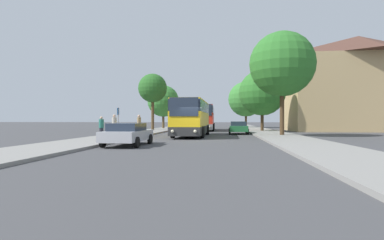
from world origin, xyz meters
The scene contains 17 objects.
ground_plane centered at (0.00, 0.00, 0.00)m, with size 300.00×300.00×0.00m, color #424244.
sidewalk_left centered at (-7.00, 0.00, 0.07)m, with size 4.00×120.00×0.15m, color gray.
sidewalk_right centered at (7.00, 0.00, 0.07)m, with size 4.00×120.00×0.15m, color gray.
building_right_background centered at (20.52, 20.06, 6.50)m, with size 18.62×10.30×13.00m.
bus_front centered at (-0.85, 4.78, 1.75)m, with size 2.93×10.43×3.28m.
bus_middle centered at (-0.56, 19.70, 1.87)m, with size 2.92×11.08×3.51m.
parked_car_left_curb centered at (-3.62, -5.63, 0.72)m, with size 2.21×4.55×1.34m.
parked_car_right_near centered at (3.70, 9.56, 0.72)m, with size 2.14×4.57×1.34m.
bus_stop_sign centered at (-6.99, 2.09, 1.67)m, with size 0.08×0.45×2.45m.
pedestrian_waiting_near centered at (-5.73, 4.18, 1.10)m, with size 0.36×0.36×1.86m.
pedestrian_waiting_far centered at (-7.03, -1.40, 0.97)m, with size 0.36×0.36×1.64m.
pedestrian_walking_back centered at (-6.60, 0.14, 1.07)m, with size 0.36×0.36×1.82m.
tree_left_near centered at (-7.93, 26.60, 4.67)m, with size 5.30×5.30×7.17m.
tree_left_far centered at (-7.72, 18.02, 5.92)m, with size 4.02×4.02×7.81m.
tree_right_near centered at (7.46, 5.28, 6.66)m, with size 5.97×5.97×9.50m.
tree_right_mid centered at (7.01, 15.76, 4.98)m, with size 5.84×5.84×7.76m.
tree_right_far centered at (6.40, 34.27, 5.42)m, with size 6.61×6.61×8.58m.
Camera 1 is at (2.01, -22.97, 1.56)m, focal length 28.00 mm.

